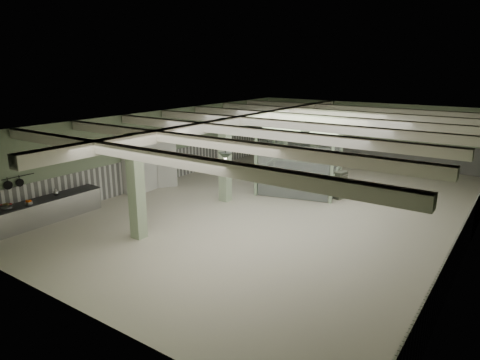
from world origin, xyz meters
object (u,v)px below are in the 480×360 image
Objects in this scene: prep_counter at (44,210)px; walkin_cooler at (148,165)px; guard_booth at (300,150)px; filing_cabinet at (340,185)px.

walkin_cooler is (-0.08, 5.38, 0.69)m from prep_counter.
guard_booth is at bearing 56.95° from prep_counter.
walkin_cooler reaches higher than filing_cabinet.
guard_booth reaches higher than prep_counter.
prep_counter is 1.07× the size of guard_booth.
guard_booth is 2.42m from filing_cabinet.
prep_counter is 12.17m from filing_cabinet.
walkin_cooler reaches higher than prep_counter.
prep_counter is 3.73× the size of filing_cabinet.
filing_cabinet is at bearing -15.41° from guard_booth.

